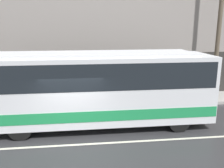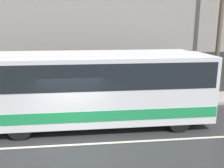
% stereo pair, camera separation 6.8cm
% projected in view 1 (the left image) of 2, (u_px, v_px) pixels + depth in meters
% --- Properties ---
extents(ground_plane, '(60.00, 60.00, 0.00)m').
position_uv_depth(ground_plane, '(73.00, 145.00, 9.58)').
color(ground_plane, '#2D2D30').
extents(sidewalk, '(60.00, 2.23, 0.17)m').
position_uv_depth(sidewalk, '(75.00, 103.00, 14.50)').
color(sidewalk, '#A09E99').
rests_on(sidewalk, ground_plane).
extents(lane_stripe, '(54.00, 0.14, 0.01)m').
position_uv_depth(lane_stripe, '(73.00, 145.00, 9.58)').
color(lane_stripe, beige).
rests_on(lane_stripe, ground_plane).
extents(transit_bus, '(10.62, 2.57, 3.33)m').
position_uv_depth(transit_bus, '(91.00, 86.00, 11.03)').
color(transit_bus, silver).
rests_on(transit_bus, ground_plane).
extents(utility_pole_near, '(0.25, 0.25, 8.10)m').
position_uv_depth(utility_pole_near, '(219.00, 30.00, 14.31)').
color(utility_pole_near, brown).
rests_on(utility_pole_near, sidewalk).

